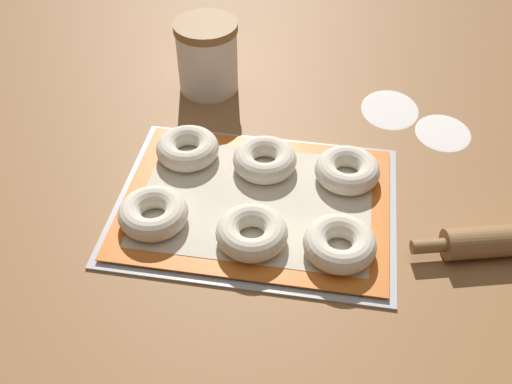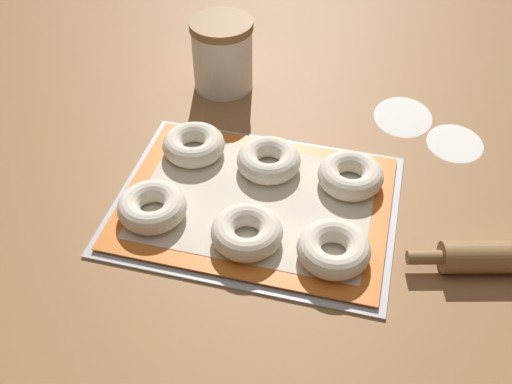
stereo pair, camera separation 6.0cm
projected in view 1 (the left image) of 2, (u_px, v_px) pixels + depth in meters
ground_plane at (252, 205)px, 0.98m from camera, size 2.80×2.80×0.00m
baking_tray at (256, 203)px, 0.98m from camera, size 0.45×0.35×0.01m
baking_mat at (256, 201)px, 0.98m from camera, size 0.43×0.32×0.00m
bagel_front_left at (153, 213)px, 0.93m from camera, size 0.11×0.11×0.04m
bagel_front_center at (252, 232)px, 0.90m from camera, size 0.11×0.11×0.04m
bagel_front_right at (340, 244)px, 0.88m from camera, size 0.11×0.11×0.04m
bagel_back_left at (188, 148)px, 1.04m from camera, size 0.11×0.11×0.04m
bagel_back_center at (265, 160)px, 1.02m from camera, size 0.11×0.11×0.04m
bagel_back_right at (347, 170)px, 1.00m from camera, size 0.11×0.11×0.04m
flour_canister at (207, 56)px, 1.18m from camera, size 0.12×0.12×0.14m
flour_patch_near at (443, 132)px, 1.12m from camera, size 0.10×0.11×0.00m
flour_patch_far at (390, 109)px, 1.17m from camera, size 0.11×0.13×0.00m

